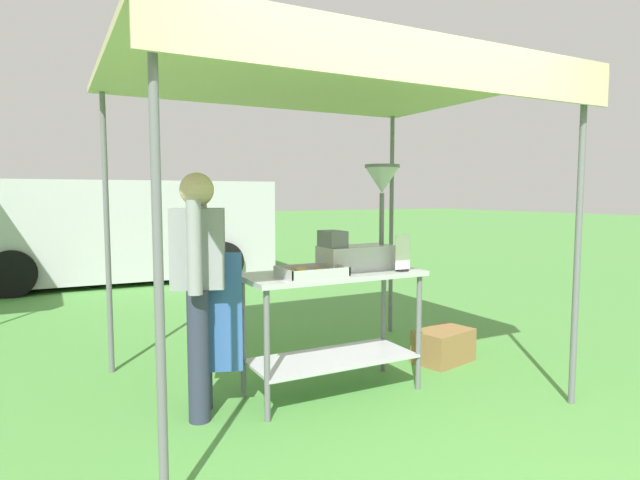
# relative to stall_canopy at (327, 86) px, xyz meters

# --- Properties ---
(ground_plane) EXTENTS (70.00, 70.00, 0.00)m
(ground_plane) POSITION_rel_stall_canopy_xyz_m (-0.10, 4.52, -2.25)
(ground_plane) COLOR #519342
(stall_canopy) EXTENTS (3.00, 2.40, 2.33)m
(stall_canopy) POSITION_rel_stall_canopy_xyz_m (0.00, 0.00, 0.00)
(stall_canopy) COLOR slate
(stall_canopy) RESTS_ON ground
(donut_cart) EXTENTS (1.32, 0.56, 0.91)m
(donut_cart) POSITION_rel_stall_canopy_xyz_m (-0.00, -0.10, -1.59)
(donut_cart) COLOR #B7B7BC
(donut_cart) RESTS_ON ground
(donut_tray) EXTENTS (0.44, 0.31, 0.07)m
(donut_tray) POSITION_rel_stall_canopy_xyz_m (-0.24, -0.22, -1.32)
(donut_tray) COLOR #B7B7BC
(donut_tray) RESTS_ON donut_cart
(donut_fryer) EXTENTS (0.63, 0.28, 0.79)m
(donut_fryer) POSITION_rel_stall_canopy_xyz_m (0.27, -0.07, -1.06)
(donut_fryer) COLOR #B7B7BC
(donut_fryer) RESTS_ON donut_cart
(menu_sign) EXTENTS (0.13, 0.05, 0.27)m
(menu_sign) POSITION_rel_stall_canopy_xyz_m (0.47, -0.31, -1.22)
(menu_sign) COLOR black
(menu_sign) RESTS_ON donut_cart
(vendor) EXTENTS (0.46, 0.53, 1.61)m
(vendor) POSITION_rel_stall_canopy_xyz_m (-0.96, -0.03, -1.34)
(vendor) COLOR #2D3347
(vendor) RESTS_ON ground
(supply_crate) EXTENTS (0.57, 0.44, 0.29)m
(supply_crate) POSITION_rel_stall_canopy_xyz_m (1.22, 0.08, -2.10)
(supply_crate) COLOR olive
(supply_crate) RESTS_ON ground
(van_silver) EXTENTS (5.02, 2.23, 1.69)m
(van_silver) POSITION_rel_stall_canopy_xyz_m (-0.73, 6.09, -1.37)
(van_silver) COLOR #BCBCC1
(van_silver) RESTS_ON ground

